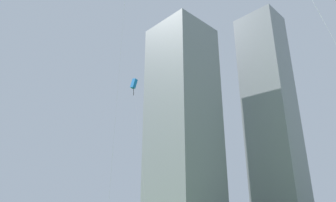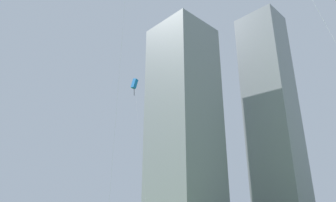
{
  "view_description": "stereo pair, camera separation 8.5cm",
  "coord_description": "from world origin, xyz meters",
  "views": [
    {
      "loc": [
        11.65,
        -11.8,
        1.74
      ],
      "look_at": [
        -1.96,
        7.85,
        11.03
      ],
      "focal_mm": 32.82,
      "sensor_mm": 36.0,
      "label": 1
    },
    {
      "loc": [
        11.71,
        -11.75,
        1.74
      ],
      "look_at": [
        -1.96,
        7.85,
        11.03
      ],
      "focal_mm": 32.82,
      "sensor_mm": 36.0,
      "label": 2
    }
  ],
  "objects": [
    {
      "name": "kite_flying_3",
      "position": [
        -25.77,
        30.25,
        27.12
      ],
      "size": [
        8.6,
        5.02,
        28.27
      ],
      "color": "silver",
      "rests_on": "ground"
    },
    {
      "name": "distant_highrise_0",
      "position": [
        -52.2,
        91.41,
        41.86
      ],
      "size": [
        27.8,
        27.88,
        83.72
      ],
      "primitive_type": "cube",
      "rotation": [
        0.0,
        0.0,
        -0.2
      ],
      "color": "gray",
      "rests_on": "ground"
    },
    {
      "name": "distant_highrise_1",
      "position": [
        -25.23,
        123.42,
        48.99
      ],
      "size": [
        22.63,
        19.55,
        97.98
      ],
      "primitive_type": "cube",
      "rotation": [
        0.0,
        0.0,
        -0.18
      ],
      "color": "gray",
      "rests_on": "ground"
    }
  ]
}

